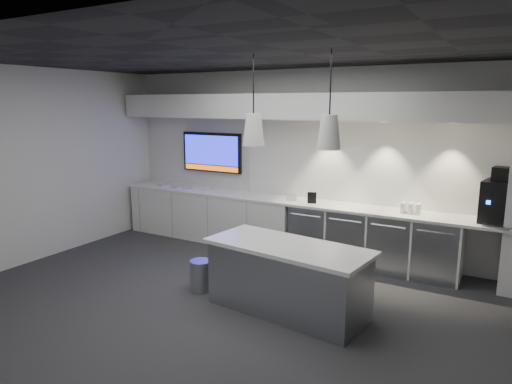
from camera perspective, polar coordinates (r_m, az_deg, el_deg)
The scene contains 26 objects.
floor at distance 5.87m, azimuth -3.76°, elevation -13.67°, with size 7.00×7.00×0.00m, color #2C2C2F.
ceiling at distance 5.36m, azimuth -4.19°, elevation 16.88°, with size 7.00×7.00×0.00m, color black.
wall_back at distance 7.60m, azimuth 6.51°, elevation 3.79°, with size 7.00×7.00×0.00m, color silver.
wall_front at distance 3.66m, azimuth -26.19°, elevation -5.24°, with size 7.00×7.00×0.00m, color silver.
wall_left at distance 7.89m, azimuth -25.70°, elevation 3.03°, with size 7.00×7.00×0.00m, color silver.
back_counter at distance 7.41m, azimuth 5.42°, elevation -1.24°, with size 6.80×0.65×0.04m, color white.
left_base_cabinets at distance 8.37m, azimuth -5.64°, elevation -2.98°, with size 3.30×0.63×0.86m, color white.
fridge_unit_a at distance 7.43m, azimuth 7.12°, elevation -4.87°, with size 0.60×0.61×0.85m, color #979B9F.
fridge_unit_b at distance 7.22m, azimuth 11.76°, elevation -5.48°, with size 0.60×0.61×0.85m, color #979B9F.
fridge_unit_c at distance 7.07m, azimuth 16.64°, elevation -6.09°, with size 0.60×0.61×0.85m, color #979B9F.
fridge_unit_d at distance 6.97m, azimuth 21.71°, elevation -6.68°, with size 0.60×0.61×0.85m, color #979B9F.
backsplash at distance 7.20m, azimuth 15.29°, elevation 3.46°, with size 4.60×0.03×1.30m, color white.
soffit at distance 7.27m, azimuth 5.72°, elevation 10.59°, with size 6.90×0.60×0.40m, color white.
wall_tv at distance 8.47m, azimuth -5.56°, elevation 4.96°, with size 1.25×0.07×0.72m.
island at distance 5.51m, azimuth 3.97°, elevation -10.66°, with size 2.04×1.06×0.83m.
bin at distance 6.20m, azimuth -6.88°, elevation -10.30°, with size 0.29×0.29×0.41m, color #979B9F.
coffee_machine at distance 6.76m, azimuth 28.17°, elevation -0.91°, with size 0.48×0.63×0.74m.
sign_black at distance 7.22m, azimuth 7.00°, elevation -0.72°, with size 0.14×0.02×0.18m, color black.
sign_white at distance 7.36m, azimuth 4.43°, elevation -0.60°, with size 0.18×0.02×0.14m, color white.
cup_cluster at distance 6.89m, azimuth 18.78°, elevation -1.92°, with size 0.28×0.18×0.15m, color white, non-canonical shape.
tray_a at distance 8.88m, azimuth -11.55°, elevation 0.85°, with size 0.16×0.16×0.03m, color #B0B0B0.
tray_b at distance 8.65m, azimuth -9.87°, elevation 0.65°, with size 0.16×0.16×0.03m, color #B0B0B0.
tray_c at distance 8.46m, azimuth -8.63°, elevation 0.45°, with size 0.16×0.16×0.03m, color #B0B0B0.
tray_d at distance 8.28m, azimuth -5.96°, elevation 0.29°, with size 0.16×0.16×0.03m, color #B0B0B0.
pendant_left at distance 5.34m, azimuth -0.31°, elevation 7.84°, with size 0.26×0.26×1.07m.
pendant_right at distance 4.95m, azimuth 9.13°, elevation 7.44°, with size 0.26×0.26×1.07m.
Camera 1 is at (2.95, -4.44, 2.46)m, focal length 32.00 mm.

